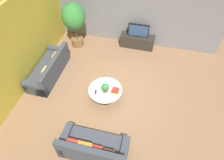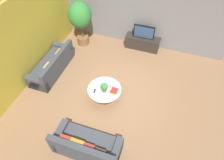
{
  "view_description": "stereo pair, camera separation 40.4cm",
  "coord_description": "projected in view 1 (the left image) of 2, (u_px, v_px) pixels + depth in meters",
  "views": [
    {
      "loc": [
        0.97,
        -4.23,
        5.68
      ],
      "look_at": [
        -0.14,
        0.21,
        0.55
      ],
      "focal_mm": 32.0,
      "sensor_mm": 36.0,
      "label": 1
    },
    {
      "loc": [
        1.35,
        -4.12,
        5.68
      ],
      "look_at": [
        -0.14,
        0.21,
        0.55
      ],
      "focal_mm": 32.0,
      "sensor_mm": 36.0,
      "label": 2
    }
  ],
  "objects": [
    {
      "name": "media_console",
      "position": [
        137.0,
        41.0,
        8.76
      ],
      "size": [
        1.48,
        0.5,
        0.55
      ],
      "color": "#2D2823",
      "rests_on": "ground"
    },
    {
      "name": "coffee_table",
      "position": [
        105.0,
        92.0,
        6.82
      ],
      "size": [
        1.16,
        1.16,
        0.45
      ],
      "color": "black",
      "rests_on": "ground"
    },
    {
      "name": "ground_plane",
      "position": [
        114.0,
        95.0,
        7.13
      ],
      "size": [
        24.0,
        24.0,
        0.0
      ],
      "primitive_type": "plane",
      "color": "#8C6647"
    },
    {
      "name": "couch_near_entry",
      "position": [
        93.0,
        148.0,
        5.54
      ],
      "size": [
        1.9,
        0.84,
        0.84
      ],
      "rotation": [
        0.0,
        0.0,
        3.14
      ],
      "color": "#3D424C",
      "rests_on": "ground"
    },
    {
      "name": "side_wall_left",
      "position": [
        21.0,
        45.0,
        6.66
      ],
      "size": [
        0.12,
        7.4,
        3.0
      ],
      "primitive_type": "cube",
      "color": "gold",
      "rests_on": "ground"
    },
    {
      "name": "potted_palm_tall",
      "position": [
        74.0,
        19.0,
        8.06
      ],
      "size": [
        0.95,
        0.95,
        1.98
      ],
      "color": "brown",
      "rests_on": "ground"
    },
    {
      "name": "back_wall_stone",
      "position": [
        133.0,
        11.0,
        8.12
      ],
      "size": [
        7.4,
        0.12,
        3.0
      ],
      "primitive_type": "cube",
      "color": "slate",
      "rests_on": "ground"
    },
    {
      "name": "potted_plant_tabletop",
      "position": [
        105.0,
        88.0,
        6.54
      ],
      "size": [
        0.24,
        0.24,
        0.33
      ],
      "color": "brown",
      "rests_on": "coffee_table"
    },
    {
      "name": "television",
      "position": [
        139.0,
        31.0,
        8.36
      ],
      "size": [
        0.87,
        0.13,
        0.57
      ],
      "color": "black",
      "rests_on": "media_console"
    },
    {
      "name": "book_stack",
      "position": [
        116.0,
        91.0,
        6.64
      ],
      "size": [
        0.23,
        0.28,
        0.09
      ],
      "color": "gold",
      "rests_on": "coffee_table"
    },
    {
      "name": "remote_black",
      "position": [
        96.0,
        92.0,
        6.64
      ],
      "size": [
        0.07,
        0.16,
        0.02
      ],
      "primitive_type": "cube",
      "rotation": [
        0.0,
        0.0,
        0.19
      ],
      "color": "black",
      "rests_on": "coffee_table"
    },
    {
      "name": "remote_silver",
      "position": [
        111.0,
        86.0,
        6.82
      ],
      "size": [
        0.07,
        0.16,
        0.02
      ],
      "primitive_type": "cube",
      "rotation": [
        0.0,
        0.0,
        -0.22
      ],
      "color": "gray",
      "rests_on": "coffee_table"
    },
    {
      "name": "couch_by_wall",
      "position": [
        49.0,
        69.0,
        7.6
      ],
      "size": [
        0.84,
        2.18,
        0.84
      ],
      "rotation": [
        0.0,
        0.0,
        -1.57
      ],
      "color": "#3D424C",
      "rests_on": "ground"
    }
  ]
}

